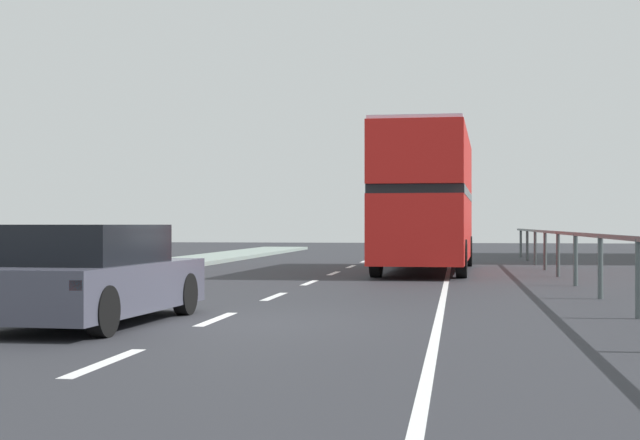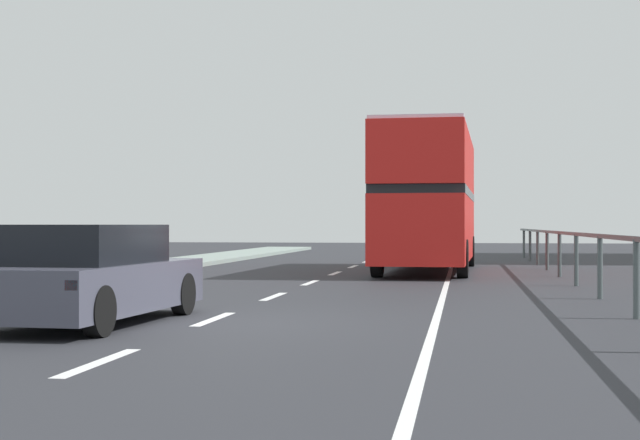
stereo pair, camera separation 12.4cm
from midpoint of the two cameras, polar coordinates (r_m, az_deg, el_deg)
ground_plane at (r=13.80m, az=-6.50°, el=-6.24°), size 73.19×120.00×0.10m
lane_paint_markings at (r=21.65m, az=4.43°, el=-3.93°), size 3.36×46.00×0.01m
bridge_side_railing at (r=22.41m, az=15.09°, el=-1.29°), size 0.10×42.00×1.21m
double_decker_bus_red at (r=28.65m, az=6.58°, el=1.36°), size 2.77×10.16×4.10m
hatchback_car_near at (r=13.77m, az=-13.37°, el=-3.25°), size 2.08×4.50×1.38m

